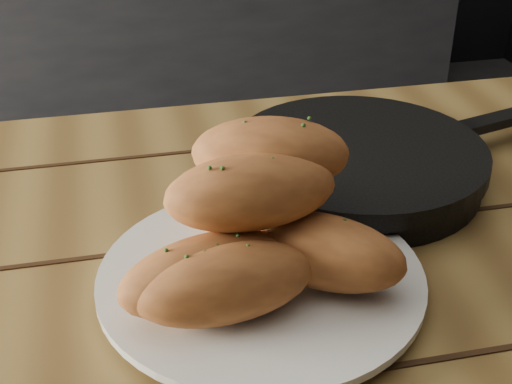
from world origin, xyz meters
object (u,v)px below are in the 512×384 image
table (294,373)px  plate (261,280)px  skillet (359,163)px  bread_rolls (253,228)px

table → plate: 0.11m
table → skillet: size_ratio=3.94×
table → bread_rolls: bearing=160.5°
table → bread_rolls: size_ratio=6.25×
table → skillet: skillet is taller
table → skillet: bearing=56.6°
plate → skillet: bearing=48.0°
plate → bread_rolls: bearing=-143.6°
bread_rolls → skillet: bread_rolls is taller
table → plate: plate is taller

